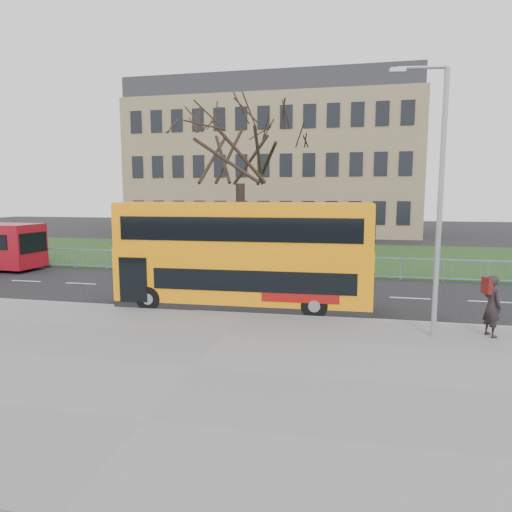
{
  "coord_description": "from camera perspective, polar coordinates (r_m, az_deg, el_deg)",
  "views": [
    {
      "loc": [
        3.61,
        -16.67,
        4.22
      ],
      "look_at": [
        -0.14,
        1.0,
        1.77
      ],
      "focal_mm": 32.0,
      "sensor_mm": 36.0,
      "label": 1
    }
  ],
  "objects": [
    {
      "name": "civic_building",
      "position": [
        52.45,
        2.54,
        10.75
      ],
      "size": [
        30.0,
        15.0,
        14.0
      ],
      "primitive_type": "cube",
      "color": "#867355",
      "rests_on": "ground"
    },
    {
      "name": "pedestrian",
      "position": [
        14.91,
        27.42,
        -5.56
      ],
      "size": [
        0.65,
        0.77,
        1.8
      ],
      "primitive_type": "imported",
      "rotation": [
        0.0,
        0.0,
        1.96
      ],
      "color": "black",
      "rests_on": "pavement"
    },
    {
      "name": "grass_verge",
      "position": [
        31.45,
        5.27,
        0.05
      ],
      "size": [
        80.0,
        15.4,
        0.08
      ],
      "primitive_type": "cube",
      "color": "#1C3714",
      "rests_on": "ground"
    },
    {
      "name": "pavement",
      "position": [
        11.34,
        -7.69,
        -13.87
      ],
      "size": [
        80.0,
        10.5,
        0.12
      ],
      "primitive_type": "cube",
      "color": "slate",
      "rests_on": "ground"
    },
    {
      "name": "kerb",
      "position": [
        16.09,
        -1.42,
        -7.24
      ],
      "size": [
        80.0,
        0.2,
        0.14
      ],
      "primitive_type": "cube",
      "color": "gray",
      "rests_on": "ground"
    },
    {
      "name": "ground",
      "position": [
        17.57,
        -0.24,
        -6.18
      ],
      "size": [
        120.0,
        120.0,
        0.0
      ],
      "primitive_type": "plane",
      "color": "black",
      "rests_on": "ground"
    },
    {
      "name": "yellow_bus",
      "position": [
        16.76,
        -1.63,
        0.38
      ],
      "size": [
        9.31,
        2.47,
        3.88
      ],
      "rotation": [
        0.0,
        0.0,
        0.03
      ],
      "color": "orange",
      "rests_on": "ground"
    },
    {
      "name": "street_lamp",
      "position": [
        13.85,
        21.7,
        7.35
      ],
      "size": [
        1.6,
        0.35,
        7.56
      ],
      "rotation": [
        0.0,
        0.0,
        0.13
      ],
      "color": "#909398",
      "rests_on": "pavement"
    },
    {
      "name": "guard_railing",
      "position": [
        23.83,
        3.11,
        -1.15
      ],
      "size": [
        40.0,
        0.12,
        1.1
      ],
      "primitive_type": null,
      "color": "#6F8BC5",
      "rests_on": "ground"
    },
    {
      "name": "bare_tree",
      "position": [
        27.52,
        -1.99,
        10.95
      ],
      "size": [
        7.97,
        7.97,
        11.38
      ],
      "primitive_type": null,
      "color": "black",
      "rests_on": "grass_verge"
    }
  ]
}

